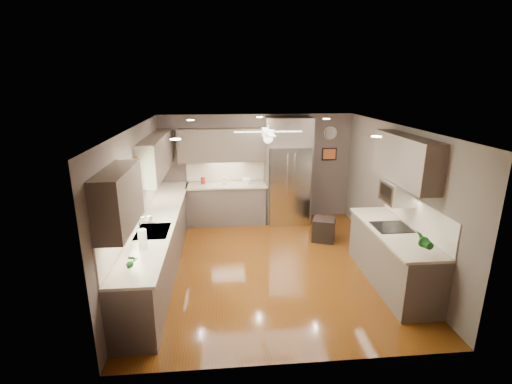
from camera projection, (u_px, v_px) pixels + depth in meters
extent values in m
plane|color=#522A0B|center=(269.00, 264.00, 6.79)|extent=(5.00, 5.00, 0.00)
plane|color=white|center=(270.00, 127.00, 6.07)|extent=(5.00, 5.00, 0.00)
plane|color=brown|center=(256.00, 168.00, 8.81)|extent=(4.50, 0.00, 4.50)
plane|color=brown|center=(299.00, 269.00, 4.04)|extent=(4.50, 0.00, 4.50)
plane|color=brown|center=(137.00, 203.00, 6.23)|extent=(0.00, 5.00, 5.00)
plane|color=brown|center=(394.00, 196.00, 6.63)|extent=(0.00, 5.00, 5.00)
cylinder|color=maroon|center=(203.00, 181.00, 8.54)|extent=(0.13, 0.13, 0.17)
cylinder|color=beige|center=(225.00, 180.00, 8.52)|extent=(0.12, 0.12, 0.16)
imported|color=white|center=(149.00, 218.00, 6.18)|extent=(0.10, 0.10, 0.17)
imported|color=#1A5919|center=(131.00, 262.00, 4.58)|extent=(0.15, 0.10, 0.27)
imported|color=#1A5919|center=(423.00, 241.00, 5.07)|extent=(0.21, 0.18, 0.36)
imported|color=beige|center=(247.00, 182.00, 8.62)|extent=(0.30, 0.30, 0.06)
cube|color=#4D3F38|center=(160.00, 242.00, 6.63)|extent=(0.60, 4.70, 0.90)
cube|color=#BAAD95|center=(159.00, 218.00, 6.50)|extent=(0.65, 4.70, 0.04)
cube|color=beige|center=(140.00, 203.00, 6.39)|extent=(0.02, 4.70, 0.50)
cube|color=#4D3F38|center=(227.00, 204.00, 8.69)|extent=(1.85, 0.60, 0.90)
cube|color=#BAAD95|center=(226.00, 185.00, 8.55)|extent=(1.85, 0.65, 0.04)
cube|color=beige|center=(226.00, 170.00, 8.76)|extent=(1.85, 0.02, 0.50)
cube|color=#4D3F38|center=(119.00, 199.00, 4.56)|extent=(0.33, 1.20, 0.75)
cube|color=#4D3F38|center=(157.00, 155.00, 7.32)|extent=(0.33, 2.40, 0.75)
cube|color=#4D3F38|center=(225.00, 145.00, 8.43)|extent=(2.15, 0.33, 0.75)
cube|color=#4D3F38|center=(405.00, 159.00, 5.86)|extent=(0.33, 1.70, 0.75)
cube|color=#BFF2B2|center=(129.00, 195.00, 5.67)|extent=(0.01, 1.00, 0.80)
cube|color=olive|center=(128.00, 167.00, 5.55)|extent=(0.05, 1.12, 0.06)
cube|color=olive|center=(134.00, 221.00, 5.80)|extent=(0.05, 1.12, 0.06)
cube|color=olive|center=(122.00, 206.00, 5.17)|extent=(0.05, 0.06, 0.80)
cube|color=olive|center=(138.00, 185.00, 6.18)|extent=(0.05, 0.06, 0.80)
cube|color=silver|center=(153.00, 232.00, 5.88)|extent=(0.50, 0.70, 0.03)
cube|color=#262626|center=(153.00, 234.00, 5.89)|extent=(0.44, 0.62, 0.05)
cylinder|color=silver|center=(139.00, 225.00, 5.82)|extent=(0.02, 0.02, 0.24)
cylinder|color=silver|center=(143.00, 218.00, 5.79)|extent=(0.16, 0.02, 0.02)
cube|color=silver|center=(288.00, 185.00, 8.63)|extent=(0.92, 0.72, 1.82)
cube|color=black|center=(290.00, 199.00, 8.38)|extent=(0.88, 0.02, 0.02)
cube|color=black|center=(291.00, 174.00, 8.20)|extent=(0.01, 0.02, 1.00)
cylinder|color=silver|center=(287.00, 174.00, 8.16)|extent=(0.02, 0.02, 0.90)
cylinder|color=silver|center=(295.00, 174.00, 8.18)|extent=(0.02, 0.02, 0.90)
cube|color=#4D3F38|center=(289.00, 131.00, 8.34)|extent=(1.04, 0.60, 0.63)
cube|color=#4D3F38|center=(266.00, 184.00, 8.64)|extent=(0.06, 0.60, 1.82)
cube|color=#4D3F38|center=(308.00, 183.00, 8.73)|extent=(0.06, 0.60, 1.82)
cube|color=#4D3F38|center=(392.00, 257.00, 6.06)|extent=(0.65, 2.20, 0.90)
cube|color=#BAAD95|center=(394.00, 231.00, 5.93)|extent=(0.70, 2.20, 0.04)
cube|color=beige|center=(416.00, 214.00, 5.88)|extent=(0.02, 2.20, 0.50)
cube|color=black|center=(391.00, 227.00, 6.01)|extent=(0.56, 0.52, 0.01)
cube|color=silver|center=(398.00, 193.00, 6.02)|extent=(0.42, 0.55, 0.34)
cube|color=black|center=(386.00, 193.00, 6.00)|extent=(0.02, 0.40, 0.26)
cylinder|color=white|center=(268.00, 127.00, 6.37)|extent=(0.03, 0.03, 0.08)
cylinder|color=white|center=(268.00, 133.00, 6.40)|extent=(0.22, 0.22, 0.10)
sphere|color=white|center=(268.00, 139.00, 6.43)|extent=(0.16, 0.16, 0.16)
cube|color=white|center=(288.00, 132.00, 6.42)|extent=(0.48, 0.11, 0.01)
cube|color=white|center=(266.00, 129.00, 6.73)|extent=(0.11, 0.48, 0.01)
cube|color=white|center=(248.00, 132.00, 6.36)|extent=(0.48, 0.11, 0.01)
cube|color=white|center=(271.00, 135.00, 6.06)|extent=(0.11, 0.48, 0.01)
cylinder|color=white|center=(190.00, 120.00, 7.19)|extent=(0.14, 0.14, 0.01)
cylinder|color=white|center=(326.00, 119.00, 7.43)|extent=(0.14, 0.14, 0.01)
cylinder|color=white|center=(175.00, 139.00, 4.81)|extent=(0.14, 0.14, 0.01)
cylinder|color=white|center=(376.00, 137.00, 5.04)|extent=(0.14, 0.14, 0.01)
cylinder|color=white|center=(260.00, 117.00, 7.79)|extent=(0.14, 0.14, 0.01)
cylinder|color=white|center=(330.00, 133.00, 8.72)|extent=(0.30, 0.03, 0.30)
cylinder|color=silver|center=(331.00, 133.00, 8.71)|extent=(0.29, 0.00, 0.29)
cube|color=black|center=(329.00, 154.00, 8.86)|extent=(0.36, 0.03, 0.30)
cube|color=#BC5125|center=(329.00, 154.00, 8.85)|extent=(0.30, 0.01, 0.24)
cube|color=black|center=(324.00, 230.00, 7.77)|extent=(0.57, 0.57, 0.50)
cube|color=black|center=(324.00, 219.00, 7.70)|extent=(0.54, 0.54, 0.03)
cylinder|color=white|center=(143.00, 239.00, 5.22)|extent=(0.12, 0.12, 0.28)
cylinder|color=silver|center=(143.00, 239.00, 5.22)|extent=(0.02, 0.02, 0.30)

